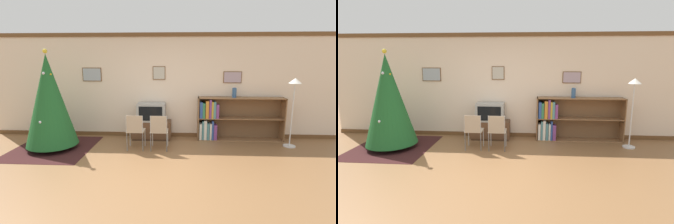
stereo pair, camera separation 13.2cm
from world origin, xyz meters
The scene contains 11 objects.
ground_plane centered at (0.00, 0.00, 0.00)m, with size 24.00×24.00×0.00m, color brown.
wall_back centered at (0.00, 2.57, 1.35)m, with size 9.10×0.11×2.70m.
area_rug centered at (-2.45, 1.40, 0.00)m, with size 1.78×1.92×0.01m.
christmas_tree centered at (-2.45, 1.40, 1.13)m, with size 1.15×1.15×2.26m.
tv_console centered at (-0.24, 2.28, 0.24)m, with size 1.00×0.44×0.48m.
television centered at (-0.24, 2.28, 0.71)m, with size 0.72×0.43×0.46m.
folding_chair_left centered at (-0.51, 1.42, 0.47)m, with size 0.40×0.40×0.82m.
folding_chair_right centered at (0.03, 1.42, 0.47)m, with size 0.40×0.40×0.82m.
bookshelf centered at (1.61, 2.34, 0.54)m, with size 2.15×0.36×1.10m.
vase centered at (1.85, 2.35, 1.22)m, with size 0.11×0.11×0.24m.
standing_lamp centered at (3.10, 1.84, 1.25)m, with size 0.28×0.28×1.62m.
Camera 1 is at (0.54, -4.27, 2.05)m, focal length 28.00 mm.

